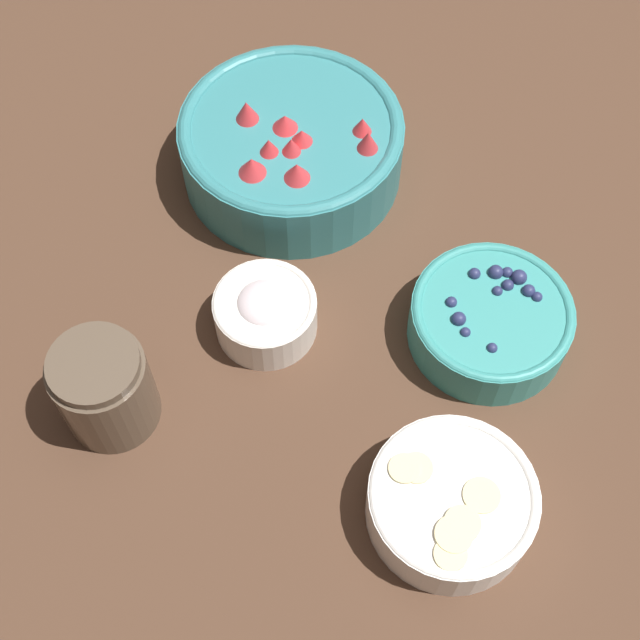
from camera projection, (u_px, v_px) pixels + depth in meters
name	position (u px, v px, depth m)	size (l,w,h in m)	color
ground_plane	(376.00, 381.00, 0.88)	(4.00, 4.00, 0.00)	#4C3323
bowl_strawberries	(291.00, 144.00, 0.97)	(0.24, 0.24, 0.10)	teal
bowl_blueberries	(490.00, 320.00, 0.88)	(0.16, 0.16, 0.06)	teal
bowl_bananas	(451.00, 502.00, 0.78)	(0.15, 0.15, 0.05)	white
bowl_cream	(265.00, 311.00, 0.89)	(0.10, 0.10, 0.06)	white
jar_chocolate	(105.00, 390.00, 0.82)	(0.09, 0.09, 0.10)	brown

